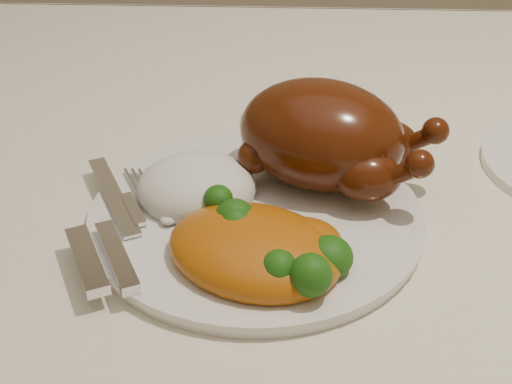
{
  "coord_description": "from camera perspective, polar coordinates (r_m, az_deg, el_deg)",
  "views": [
    {
      "loc": [
        -0.11,
        -0.58,
        1.13
      ],
      "look_at": [
        -0.13,
        -0.07,
        0.8
      ],
      "focal_mm": 50.0,
      "sensor_mm": 36.0,
      "label": 1
    }
  ],
  "objects": [
    {
      "name": "roast_chicken",
      "position": [
        0.64,
        5.6,
        4.49
      ],
      "size": [
        0.2,
        0.16,
        0.1
      ],
      "rotation": [
        0.0,
        0.0,
        -0.37
      ],
      "color": "#491B07",
      "rests_on": "dinner_plate"
    },
    {
      "name": "cutlery",
      "position": [
        0.59,
        -11.67,
        -3.49
      ],
      "size": [
        0.09,
        0.2,
        0.01
      ],
      "rotation": [
        0.0,
        0.0,
        0.45
      ],
      "color": "silver",
      "rests_on": "dinner_plate"
    },
    {
      "name": "tablecloth",
      "position": [
        0.71,
        11.1,
        -1.36
      ],
      "size": [
        1.73,
        1.03,
        0.18
      ],
      "color": "#F0E9CE",
      "rests_on": "dining_table"
    },
    {
      "name": "dining_table",
      "position": [
        0.75,
        10.51,
        -5.96
      ],
      "size": [
        1.6,
        0.9,
        0.76
      ],
      "color": "brown",
      "rests_on": "floor"
    },
    {
      "name": "mac_and_cheese",
      "position": [
        0.56,
        0.59,
        -4.58
      ],
      "size": [
        0.17,
        0.16,
        0.05
      ],
      "rotation": [
        0.0,
        0.0,
        -0.41
      ],
      "color": "#AF5A0B",
      "rests_on": "dinner_plate"
    },
    {
      "name": "dinner_plate",
      "position": [
        0.62,
        0.0,
        -2.01
      ],
      "size": [
        0.38,
        0.38,
        0.01
      ],
      "primitive_type": "cylinder",
      "rotation": [
        0.0,
        0.0,
        -0.42
      ],
      "color": "silver",
      "rests_on": "tablecloth"
    },
    {
      "name": "rice_mound",
      "position": [
        0.64,
        -4.78,
        0.3
      ],
      "size": [
        0.12,
        0.11,
        0.06
      ],
      "rotation": [
        0.0,
        0.0,
        0.11
      ],
      "color": "white",
      "rests_on": "dinner_plate"
    }
  ]
}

